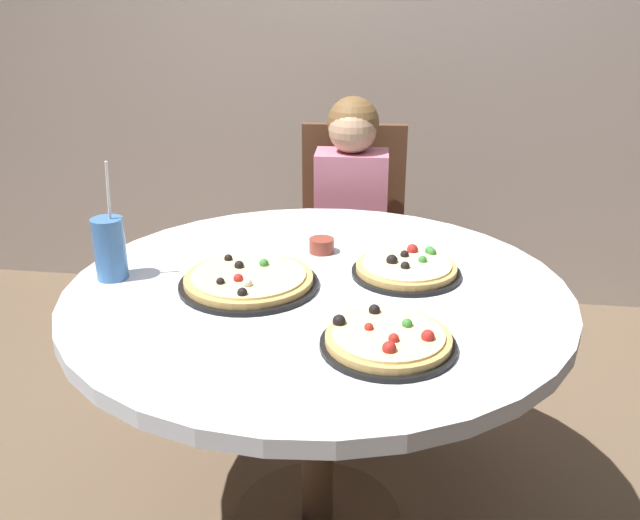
# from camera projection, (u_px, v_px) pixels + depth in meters

# --- Properties ---
(dining_table) EXTENTS (1.25, 1.25, 0.75)m
(dining_table) POSITION_uv_depth(u_px,v_px,m) (317.00, 319.00, 1.77)
(dining_table) COLOR silver
(dining_table) RESTS_ON ground_plane
(chair_wooden) EXTENTS (0.42, 0.42, 0.95)m
(chair_wooden) POSITION_uv_depth(u_px,v_px,m) (352.00, 236.00, 2.70)
(chair_wooden) COLOR brown
(chair_wooden) RESTS_ON ground_plane
(diner_child) EXTENTS (0.27, 0.42, 1.08)m
(diner_child) POSITION_uv_depth(u_px,v_px,m) (349.00, 265.00, 2.55)
(diner_child) COLOR #3F4766
(diner_child) RESTS_ON ground_plane
(pizza_veggie) EXTENTS (0.35, 0.35, 0.05)m
(pizza_veggie) POSITION_uv_depth(u_px,v_px,m) (249.00, 280.00, 1.73)
(pizza_veggie) COLOR black
(pizza_veggie) RESTS_ON dining_table
(pizza_cheese) EXTENTS (0.29, 0.29, 0.05)m
(pizza_cheese) POSITION_uv_depth(u_px,v_px,m) (388.00, 340.00, 1.44)
(pizza_cheese) COLOR black
(pizza_cheese) RESTS_ON dining_table
(pizza_pepperoni) EXTENTS (0.28, 0.28, 0.05)m
(pizza_pepperoni) POSITION_uv_depth(u_px,v_px,m) (406.00, 269.00, 1.80)
(pizza_pepperoni) COLOR black
(pizza_pepperoni) RESTS_ON dining_table
(soda_cup) EXTENTS (0.08, 0.08, 0.31)m
(soda_cup) POSITION_uv_depth(u_px,v_px,m) (110.00, 248.00, 1.75)
(soda_cup) COLOR #3F72B2
(soda_cup) RESTS_ON dining_table
(sauce_bowl) EXTENTS (0.07, 0.07, 0.04)m
(sauce_bowl) POSITION_uv_depth(u_px,v_px,m) (322.00, 245.00, 1.94)
(sauce_bowl) COLOR brown
(sauce_bowl) RESTS_ON dining_table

